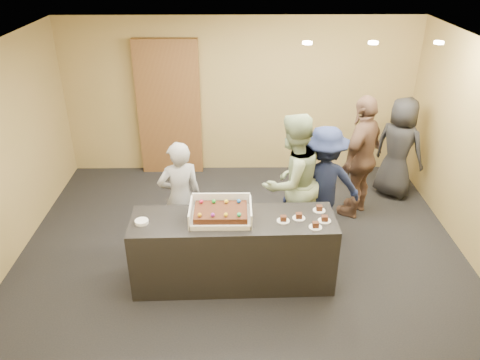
{
  "coord_description": "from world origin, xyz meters",
  "views": [
    {
      "loc": [
        -0.08,
        -5.26,
        3.85
      ],
      "look_at": [
        -0.02,
        0.0,
        1.06
      ],
      "focal_mm": 35.0,
      "sensor_mm": 36.0,
      "label": 1
    }
  ],
  "objects_px": {
    "person_dark_suit": "(399,148)",
    "serving_counter": "(233,250)",
    "sheet_cake": "(221,212)",
    "person_brown_extra": "(361,157)",
    "person_server_grey": "(180,197)",
    "person_sage_man": "(292,182)",
    "person_navy_man": "(323,184)",
    "storage_cabinet": "(169,109)",
    "plate_stack": "(142,222)",
    "cake_box": "(221,214)"
  },
  "relations": [
    {
      "from": "serving_counter",
      "to": "sheet_cake",
      "type": "relative_size",
      "value": 3.94
    },
    {
      "from": "storage_cabinet",
      "to": "cake_box",
      "type": "height_order",
      "value": "storage_cabinet"
    },
    {
      "from": "person_navy_man",
      "to": "person_server_grey",
      "type": "bearing_deg",
      "value": 5.06
    },
    {
      "from": "serving_counter",
      "to": "person_dark_suit",
      "type": "bearing_deg",
      "value": 38.03
    },
    {
      "from": "serving_counter",
      "to": "storage_cabinet",
      "type": "relative_size",
      "value": 1.02
    },
    {
      "from": "sheet_cake",
      "to": "person_brown_extra",
      "type": "relative_size",
      "value": 0.32
    },
    {
      "from": "plate_stack",
      "to": "person_sage_man",
      "type": "relative_size",
      "value": 0.08
    },
    {
      "from": "person_sage_man",
      "to": "person_server_grey",
      "type": "bearing_deg",
      "value": -31.18
    },
    {
      "from": "storage_cabinet",
      "to": "person_dark_suit",
      "type": "height_order",
      "value": "storage_cabinet"
    },
    {
      "from": "sheet_cake",
      "to": "person_brown_extra",
      "type": "distance_m",
      "value": 2.58
    },
    {
      "from": "serving_counter",
      "to": "person_server_grey",
      "type": "height_order",
      "value": "person_server_grey"
    },
    {
      "from": "person_server_grey",
      "to": "person_dark_suit",
      "type": "distance_m",
      "value": 3.63
    },
    {
      "from": "person_server_grey",
      "to": "person_navy_man",
      "type": "height_order",
      "value": "person_navy_man"
    },
    {
      "from": "sheet_cake",
      "to": "person_sage_man",
      "type": "distance_m",
      "value": 1.23
    },
    {
      "from": "person_dark_suit",
      "to": "serving_counter",
      "type": "bearing_deg",
      "value": 84.42
    },
    {
      "from": "cake_box",
      "to": "person_sage_man",
      "type": "distance_m",
      "value": 1.21
    },
    {
      "from": "person_dark_suit",
      "to": "person_navy_man",
      "type": "bearing_deg",
      "value": 84.81
    },
    {
      "from": "sheet_cake",
      "to": "person_server_grey",
      "type": "distance_m",
      "value": 0.93
    },
    {
      "from": "person_sage_man",
      "to": "person_dark_suit",
      "type": "distance_m",
      "value": 2.3
    },
    {
      "from": "person_server_grey",
      "to": "person_sage_man",
      "type": "height_order",
      "value": "person_sage_man"
    },
    {
      "from": "person_dark_suit",
      "to": "plate_stack",
      "type": "bearing_deg",
      "value": 76.29
    },
    {
      "from": "storage_cabinet",
      "to": "person_sage_man",
      "type": "relative_size",
      "value": 1.25
    },
    {
      "from": "sheet_cake",
      "to": "person_brown_extra",
      "type": "bearing_deg",
      "value": 38.31
    },
    {
      "from": "cake_box",
      "to": "person_dark_suit",
      "type": "distance_m",
      "value": 3.51
    },
    {
      "from": "cake_box",
      "to": "person_brown_extra",
      "type": "bearing_deg",
      "value": 37.85
    },
    {
      "from": "storage_cabinet",
      "to": "sheet_cake",
      "type": "bearing_deg",
      "value": -72.75
    },
    {
      "from": "person_navy_man",
      "to": "plate_stack",
      "type": "bearing_deg",
      "value": 22.02
    },
    {
      "from": "sheet_cake",
      "to": "person_server_grey",
      "type": "bearing_deg",
      "value": 127.63
    },
    {
      "from": "storage_cabinet",
      "to": "person_navy_man",
      "type": "distance_m",
      "value": 3.14
    },
    {
      "from": "person_server_grey",
      "to": "person_brown_extra",
      "type": "distance_m",
      "value": 2.72
    },
    {
      "from": "cake_box",
      "to": "person_sage_man",
      "type": "height_order",
      "value": "person_sage_man"
    },
    {
      "from": "storage_cabinet",
      "to": "person_dark_suit",
      "type": "xyz_separation_m",
      "value": [
        3.73,
        -0.91,
        -0.35
      ]
    },
    {
      "from": "person_sage_man",
      "to": "plate_stack",
      "type": "bearing_deg",
      "value": -9.14
    },
    {
      "from": "plate_stack",
      "to": "person_brown_extra",
      "type": "distance_m",
      "value": 3.37
    },
    {
      "from": "person_dark_suit",
      "to": "person_brown_extra",
      "type": "bearing_deg",
      "value": 82.25
    },
    {
      "from": "plate_stack",
      "to": "person_navy_man",
      "type": "relative_size",
      "value": 0.09
    },
    {
      "from": "person_sage_man",
      "to": "person_brown_extra",
      "type": "height_order",
      "value": "person_sage_man"
    },
    {
      "from": "sheet_cake",
      "to": "plate_stack",
      "type": "relative_size",
      "value": 3.93
    },
    {
      "from": "storage_cabinet",
      "to": "plate_stack",
      "type": "xyz_separation_m",
      "value": [
        0.05,
        -3.15,
        -0.26
      ]
    },
    {
      "from": "person_brown_extra",
      "to": "person_dark_suit",
      "type": "relative_size",
      "value": 1.14
    },
    {
      "from": "serving_counter",
      "to": "cake_box",
      "type": "relative_size",
      "value": 3.37
    },
    {
      "from": "cake_box",
      "to": "sheet_cake",
      "type": "distance_m",
      "value": 0.06
    },
    {
      "from": "storage_cabinet",
      "to": "sheet_cake",
      "type": "xyz_separation_m",
      "value": [
        0.96,
        -3.08,
        -0.18
      ]
    },
    {
      "from": "sheet_cake",
      "to": "plate_stack",
      "type": "xyz_separation_m",
      "value": [
        -0.91,
        -0.07,
        -0.08
      ]
    },
    {
      "from": "sheet_cake",
      "to": "person_navy_man",
      "type": "relative_size",
      "value": 0.37
    },
    {
      "from": "person_sage_man",
      "to": "person_dark_suit",
      "type": "height_order",
      "value": "person_sage_man"
    },
    {
      "from": "person_dark_suit",
      "to": "person_sage_man",
      "type": "bearing_deg",
      "value": 80.78
    },
    {
      "from": "plate_stack",
      "to": "person_dark_suit",
      "type": "xyz_separation_m",
      "value": [
        3.68,
        2.24,
        -0.09
      ]
    },
    {
      "from": "sheet_cake",
      "to": "plate_stack",
      "type": "bearing_deg",
      "value": -175.31
    },
    {
      "from": "sheet_cake",
      "to": "person_brown_extra",
      "type": "height_order",
      "value": "person_brown_extra"
    }
  ]
}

